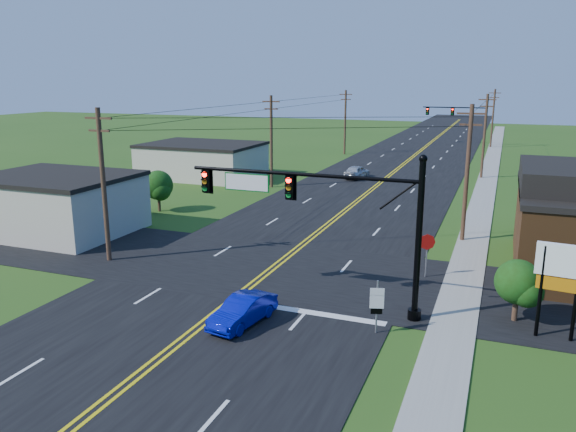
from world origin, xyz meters
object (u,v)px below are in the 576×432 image
at_px(signal_mast_main, 321,209).
at_px(signal_mast_far, 458,117).
at_px(stop_sign, 427,246).
at_px(route_sign, 377,303).
at_px(blue_car, 243,311).

height_order(signal_mast_main, signal_mast_far, same).
bearing_deg(stop_sign, route_sign, -119.01).
xyz_separation_m(route_sign, stop_sign, (1.00, 7.82, 0.38)).
height_order(blue_car, stop_sign, stop_sign).
bearing_deg(route_sign, signal_mast_far, 75.11).
distance_m(blue_car, route_sign, 5.85).
xyz_separation_m(signal_mast_far, blue_car, (-2.61, -75.22, -3.92)).
height_order(signal_mast_far, stop_sign, signal_mast_far).
distance_m(signal_mast_far, stop_sign, 66.38).
relative_size(signal_mast_main, blue_car, 2.99).
distance_m(signal_mast_main, signal_mast_far, 72.00).
relative_size(route_sign, stop_sign, 0.97).
bearing_deg(signal_mast_main, stop_sign, 54.34).
relative_size(signal_mast_far, blue_car, 2.91).
bearing_deg(signal_mast_far, stop_sign, -86.49).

